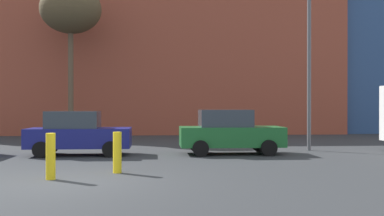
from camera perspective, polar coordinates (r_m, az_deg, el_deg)
ground_plane at (r=12.23m, az=-14.34°, el=-8.58°), size 200.00×200.00×0.00m
building_backdrop at (r=35.87m, az=-2.49°, el=5.62°), size 34.99×10.98×12.52m
parked_car_2 at (r=18.56m, az=-13.55°, el=-2.97°), size 3.87×1.90×1.68m
parked_car_3 at (r=18.54m, az=4.54°, el=-2.89°), size 3.98×1.96×1.73m
bare_tree_0 at (r=28.58m, az=-14.36°, el=11.29°), size 3.49×3.49×8.81m
bollard_yellow_0 at (r=13.47m, az=-8.96°, el=-5.29°), size 0.24×0.24×1.15m
bollard_yellow_1 at (r=12.65m, az=-16.61°, el=-5.59°), size 0.24×0.24×1.18m
street_lamp at (r=20.73m, az=13.88°, el=7.97°), size 0.80×0.24×8.26m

